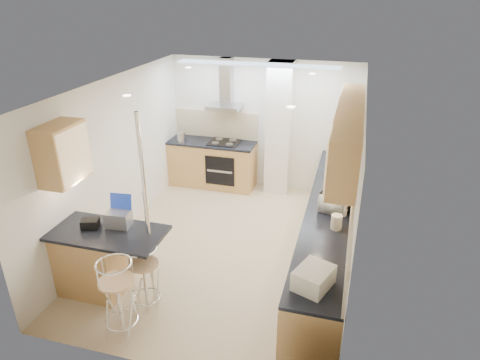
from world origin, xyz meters
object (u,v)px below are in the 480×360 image
(microwave, at_px, (337,199))
(bar_stool_end, at_px, (145,280))
(bread_bin, at_px, (314,278))
(laptop, at_px, (119,219))
(bar_stool_near, at_px, (119,300))

(microwave, height_order, bar_stool_end, microwave)
(bread_bin, bearing_deg, laptop, -170.66)
(microwave, distance_m, laptop, 2.88)
(laptop, bearing_deg, bread_bin, -17.76)
(microwave, relative_size, bar_stool_near, 0.49)
(laptop, height_order, bread_bin, laptop)
(bar_stool_end, height_order, bread_bin, bread_bin)
(bar_stool_near, bearing_deg, laptop, 97.02)
(laptop, relative_size, bread_bin, 0.73)
(bar_stool_near, bearing_deg, bread_bin, -11.25)
(bar_stool_near, bearing_deg, microwave, 23.93)
(laptop, bearing_deg, bar_stool_end, -42.09)
(microwave, distance_m, bar_stool_near, 3.06)
(microwave, xyz_separation_m, bar_stool_end, (-2.11, -1.60, -0.60))
(laptop, distance_m, bar_stool_end, 0.83)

